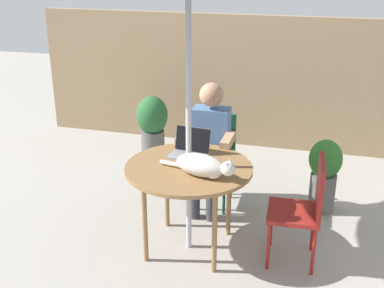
{
  "coord_description": "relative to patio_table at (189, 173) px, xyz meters",
  "views": [
    {
      "loc": [
        0.95,
        -3.41,
        2.34
      ],
      "look_at": [
        0.0,
        0.1,
        0.89
      ],
      "focal_mm": 46.11,
      "sensor_mm": 36.0,
      "label": 1
    }
  ],
  "objects": [
    {
      "name": "fence_back",
      "position": [
        0.0,
        2.46,
        0.13
      ],
      "size": [
        5.21,
        0.08,
        1.62
      ],
      "primitive_type": "cube",
      "color": "#937756",
      "rests_on": "ground"
    },
    {
      "name": "chair_occupied",
      "position": [
        0.0,
        0.87,
        -0.16
      ],
      "size": [
        0.4,
        0.4,
        0.88
      ],
      "color": "#194C2D",
      "rests_on": "ground"
    },
    {
      "name": "cat",
      "position": [
        0.15,
        -0.14,
        0.15
      ],
      "size": [
        0.63,
        0.28,
        0.17
      ],
      "color": "silver",
      "rests_on": "patio_table"
    },
    {
      "name": "chair_empty",
      "position": [
        0.92,
        0.05,
        -0.16
      ],
      "size": [
        0.42,
        0.42,
        0.88
      ],
      "color": "maroon",
      "rests_on": "ground"
    },
    {
      "name": "ground_plane",
      "position": [
        0.0,
        0.0,
        -0.68
      ],
      "size": [
        14.0,
        14.0,
        0.0
      ],
      "primitive_type": "plane",
      "color": "gray"
    },
    {
      "name": "person_seated",
      "position": [
        0.0,
        0.71,
        0.01
      ],
      "size": [
        0.48,
        0.48,
        1.22
      ],
      "color": "#4C72A5",
      "rests_on": "ground"
    },
    {
      "name": "potted_plant_near_fence",
      "position": [
        -0.94,
        1.78,
        -0.26
      ],
      "size": [
        0.37,
        0.37,
        0.75
      ],
      "color": "#595654",
      "rests_on": "ground"
    },
    {
      "name": "patio_table",
      "position": [
        0.0,
        0.0,
        0.0
      ],
      "size": [
        1.01,
        1.01,
        0.74
      ],
      "color": "olive",
      "rests_on": "ground"
    },
    {
      "name": "potted_plant_by_chair",
      "position": [
        1.05,
        0.94,
        -0.28
      ],
      "size": [
        0.31,
        0.31,
        0.71
      ],
      "color": "#595654",
      "rests_on": "ground"
    },
    {
      "name": "laptop",
      "position": [
        -0.05,
        0.24,
        0.13
      ],
      "size": [
        0.33,
        0.29,
        0.21
      ],
      "color": "gray",
      "rests_on": "patio_table"
    }
  ]
}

